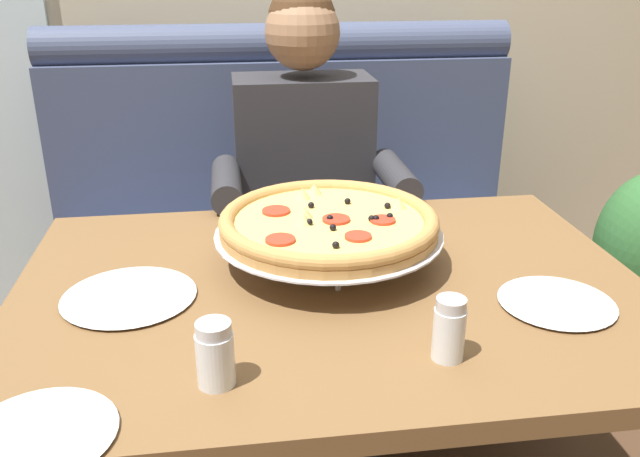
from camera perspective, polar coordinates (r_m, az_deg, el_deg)
name	(u,v)px	position (r m, az deg, el deg)	size (l,w,h in m)	color
booth_bench	(290,252)	(2.29, -2.61, -2.01)	(1.60, 0.78, 1.13)	#424C6B
dining_table	(331,323)	(1.37, 0.97, -8.07)	(1.24, 0.89, 0.74)	brown
diner_main	(307,191)	(1.93, -1.08, 3.23)	(0.54, 0.64, 1.27)	#2D3342
pizza	(329,224)	(1.38, 0.74, 0.42)	(0.47, 0.47, 0.12)	silver
shaker_parmesan	(215,358)	(1.03, -8.94, -10.90)	(0.06, 0.06, 0.11)	white
shaker_oregano	(449,333)	(1.09, 10.95, -8.77)	(0.05, 0.05, 0.11)	white
plate_near_left	(129,294)	(1.32, -16.02, -5.37)	(0.25, 0.25, 0.02)	white
plate_near_right	(557,300)	(1.32, 19.59, -5.76)	(0.22, 0.22, 0.02)	white
plate_far_side	(37,432)	(1.01, -23.00, -15.69)	(0.21, 0.21, 0.02)	white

